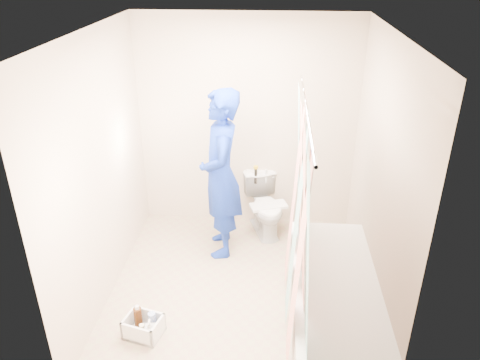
# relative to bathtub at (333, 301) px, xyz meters

# --- Properties ---
(floor) EXTENTS (2.60, 2.60, 0.00)m
(floor) POSITION_rel_bathtub_xyz_m (-0.85, 0.43, -0.27)
(floor) COLOR tan
(floor) RESTS_ON ground
(ceiling) EXTENTS (2.40, 2.60, 0.02)m
(ceiling) POSITION_rel_bathtub_xyz_m (-0.85, 0.43, 2.13)
(ceiling) COLOR white
(ceiling) RESTS_ON wall_back
(wall_back) EXTENTS (2.40, 0.02, 2.40)m
(wall_back) POSITION_rel_bathtub_xyz_m (-0.85, 1.73, 0.93)
(wall_back) COLOR #BFAE93
(wall_back) RESTS_ON ground
(wall_front) EXTENTS (2.40, 0.02, 2.40)m
(wall_front) POSITION_rel_bathtub_xyz_m (-0.85, -0.88, 0.93)
(wall_front) COLOR #BFAE93
(wall_front) RESTS_ON ground
(wall_left) EXTENTS (0.02, 2.60, 2.40)m
(wall_left) POSITION_rel_bathtub_xyz_m (-2.05, 0.43, 0.93)
(wall_left) COLOR #BFAE93
(wall_left) RESTS_ON ground
(wall_right) EXTENTS (0.02, 2.60, 2.40)m
(wall_right) POSITION_rel_bathtub_xyz_m (0.35, 0.43, 0.93)
(wall_right) COLOR #BFAE93
(wall_right) RESTS_ON ground
(bathtub) EXTENTS (0.70, 1.75, 0.50)m
(bathtub) POSITION_rel_bathtub_xyz_m (0.00, 0.00, 0.00)
(bathtub) COLOR white
(bathtub) RESTS_ON ground
(curtain_rod) EXTENTS (0.02, 1.90, 0.02)m
(curtain_rod) POSITION_rel_bathtub_xyz_m (-0.33, 0.00, 1.68)
(curtain_rod) COLOR silver
(curtain_rod) RESTS_ON wall_back
(shower_curtain) EXTENTS (0.06, 1.75, 1.80)m
(shower_curtain) POSITION_rel_bathtub_xyz_m (-0.33, 0.00, 0.75)
(shower_curtain) COLOR white
(shower_curtain) RESTS_ON curtain_rod
(toilet) EXTENTS (0.56, 0.73, 0.66)m
(toilet) POSITION_rel_bathtub_xyz_m (-0.62, 1.48, 0.06)
(toilet) COLOR white
(toilet) RESTS_ON ground
(tank_lid) EXTENTS (0.44, 0.30, 0.03)m
(tank_lid) POSITION_rel_bathtub_xyz_m (-0.58, 1.38, 0.12)
(tank_lid) COLOR white
(tank_lid) RESTS_ON toilet
(tank_internals) EXTENTS (0.16, 0.08, 0.22)m
(tank_internals) POSITION_rel_bathtub_xyz_m (-0.71, 1.63, 0.38)
(tank_internals) COLOR black
(tank_internals) RESTS_ON toilet
(plumber) EXTENTS (0.52, 0.71, 1.78)m
(plumber) POSITION_rel_bathtub_xyz_m (-1.07, 1.08, 0.62)
(plumber) COLOR #1031A7
(plumber) RESTS_ON ground
(cleaning_caddy) EXTENTS (0.35, 0.31, 0.23)m
(cleaning_caddy) POSITION_rel_bathtub_xyz_m (-1.59, -0.24, -0.18)
(cleaning_caddy) COLOR silver
(cleaning_caddy) RESTS_ON ground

